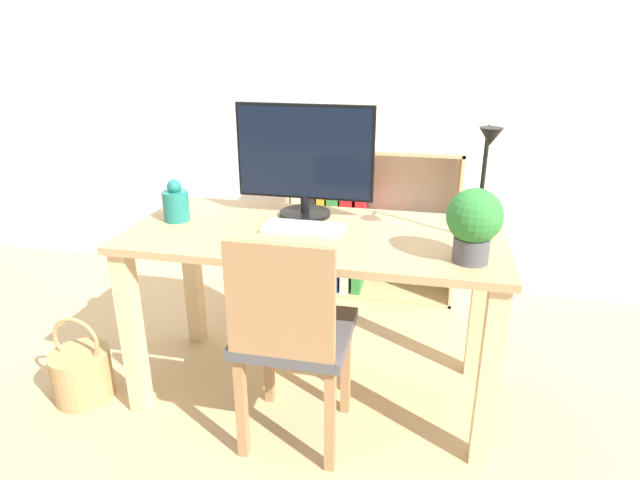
{
  "coord_description": "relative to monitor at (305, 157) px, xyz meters",
  "views": [
    {
      "loc": [
        0.44,
        -1.91,
        1.46
      ],
      "look_at": [
        0.0,
        0.1,
        0.67
      ],
      "focal_mm": 30.0,
      "sensor_mm": 36.0,
      "label": 1
    }
  ],
  "objects": [
    {
      "name": "wall_back",
      "position": [
        0.08,
        1.0,
        0.31
      ],
      "size": [
        8.0,
        0.05,
        2.6
      ],
      "color": "silver",
      "rests_on": "ground_plane"
    },
    {
      "name": "monitor",
      "position": [
        0.0,
        0.0,
        0.0
      ],
      "size": [
        0.57,
        0.22,
        0.46
      ],
      "color": "black",
      "rests_on": "desk"
    },
    {
      "name": "chair",
      "position": [
        0.07,
        -0.52,
        -0.51
      ],
      "size": [
        0.4,
        0.4,
        0.86
      ],
      "rotation": [
        0.0,
        0.0,
        -0.17
      ],
      "color": "#4C4C51",
      "rests_on": "ground_plane"
    },
    {
      "name": "potted_plant",
      "position": [
        0.66,
        -0.36,
        -0.11
      ],
      "size": [
        0.19,
        0.19,
        0.25
      ],
      "color": "#4C4C51",
      "rests_on": "desk"
    },
    {
      "name": "desk",
      "position": [
        0.08,
        -0.19,
        -0.38
      ],
      "size": [
        1.47,
        0.67,
        0.74
      ],
      "color": "tan",
      "rests_on": "ground_plane"
    },
    {
      "name": "vase",
      "position": [
        -0.5,
        -0.18,
        -0.18
      ],
      "size": [
        0.11,
        0.11,
        0.17
      ],
      "color": "#1E7266",
      "rests_on": "desk"
    },
    {
      "name": "ground_plane",
      "position": [
        0.08,
        -0.19,
        -0.99
      ],
      "size": [
        10.0,
        10.0,
        0.0
      ],
      "primitive_type": "plane",
      "color": "tan"
    },
    {
      "name": "desk_lamp",
      "position": [
        0.7,
        -0.19,
        0.01
      ],
      "size": [
        0.1,
        0.19,
        0.43
      ],
      "color": "black",
      "rests_on": "desk"
    },
    {
      "name": "bookshelf",
      "position": [
        0.03,
        0.83,
        -0.59
      ],
      "size": [
        0.97,
        0.28,
        0.88
      ],
      "color": "tan",
      "rests_on": "ground_plane"
    },
    {
      "name": "basket",
      "position": [
        -0.87,
        -0.45,
        -0.87
      ],
      "size": [
        0.24,
        0.24,
        0.38
      ],
      "color": "tan",
      "rests_on": "ground_plane"
    },
    {
      "name": "keyboard",
      "position": [
        0.04,
        -0.18,
        -0.24
      ],
      "size": [
        0.32,
        0.15,
        0.02
      ],
      "color": "#B2B2B7",
      "rests_on": "desk"
    }
  ]
}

